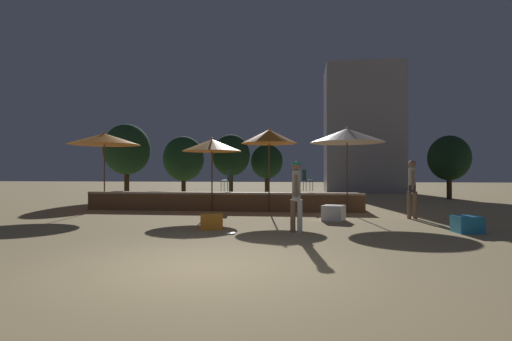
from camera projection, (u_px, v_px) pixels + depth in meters
ground_plane at (201, 268)px, 6.23m from camera, size 120.00×120.00×0.00m
wooden_deck at (227, 201)px, 16.57m from camera, size 10.92×2.36×0.73m
patio_umbrella_0 at (105, 139)px, 16.23m from camera, size 2.86×2.86×3.18m
patio_umbrella_1 at (269, 137)px, 15.19m from camera, size 2.14×2.14×3.22m
patio_umbrella_2 at (212, 145)px, 15.39m from camera, size 2.32×2.32×2.86m
patio_umbrella_3 at (347, 136)px, 14.66m from camera, size 2.75×2.75×3.20m
cube_seat_0 at (467, 224)px, 9.88m from camera, size 0.65×0.65×0.42m
cube_seat_1 at (334, 213)px, 12.38m from camera, size 0.79×0.79×0.48m
cube_seat_2 at (212, 221)px, 10.60m from camera, size 0.68×0.68×0.42m
person_0 at (296, 192)px, 9.96m from camera, size 0.30×0.52×1.77m
person_1 at (412, 186)px, 12.92m from camera, size 0.31×0.51×1.90m
bistro_chair_0 at (306, 178)px, 16.89m from camera, size 0.45×0.45×0.90m
bistro_chair_1 at (228, 178)px, 16.72m from camera, size 0.48×0.48×0.90m
frisbee_disc at (230, 233)px, 9.69m from camera, size 0.24×0.24×0.03m
background_tree_0 at (267, 161)px, 27.56m from camera, size 2.20×2.20×3.52m
background_tree_1 at (231, 156)px, 26.56m from camera, size 2.52×2.52×4.05m
background_tree_2 at (184, 159)px, 25.25m from camera, size 2.57×2.57×3.81m
background_tree_3 at (127, 150)px, 22.64m from camera, size 2.62×2.62×4.27m
background_tree_4 at (449, 158)px, 22.64m from camera, size 2.32×2.32×3.62m
distant_building at (362, 130)px, 30.93m from camera, size 5.68×4.80×9.66m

